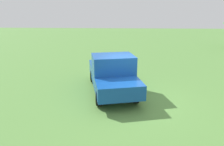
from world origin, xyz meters
TOP-DOWN VIEW (x-y plane):
  - ground_plane at (0.00, 0.00)m, footprint 80.00×80.00m
  - pickup_truck at (-0.88, -0.97)m, footprint 4.82×2.85m

SIDE VIEW (x-z plane):
  - ground_plane at x=0.00m, z-range 0.00..0.00m
  - pickup_truck at x=-0.88m, z-range 0.03..1.84m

